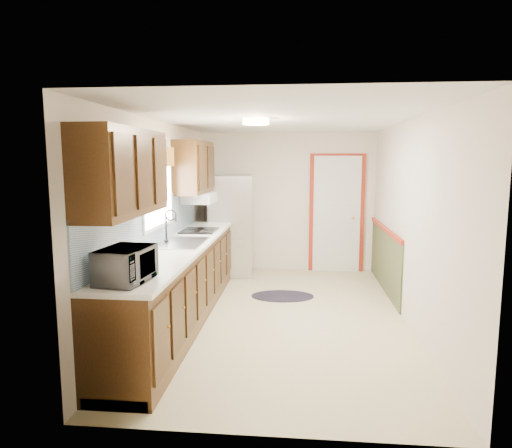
# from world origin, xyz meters

# --- Properties ---
(room_shell) EXTENTS (3.20, 5.20, 2.52)m
(room_shell) POSITION_xyz_m (0.00, 0.00, 1.20)
(room_shell) COLOR beige
(room_shell) RESTS_ON ground
(kitchen_run) EXTENTS (0.63, 4.00, 2.20)m
(kitchen_run) POSITION_xyz_m (-1.24, -0.29, 0.81)
(kitchen_run) COLOR #361F0C
(kitchen_run) RESTS_ON ground
(back_wall_trim) EXTENTS (1.12, 2.30, 2.08)m
(back_wall_trim) POSITION_xyz_m (0.99, 2.21, 0.89)
(back_wall_trim) COLOR maroon
(back_wall_trim) RESTS_ON ground
(ceiling_fixture) EXTENTS (0.30, 0.30, 0.06)m
(ceiling_fixture) POSITION_xyz_m (-0.30, -0.20, 2.36)
(ceiling_fixture) COLOR #FFD88C
(ceiling_fixture) RESTS_ON room_shell
(microwave) EXTENTS (0.33, 0.54, 0.35)m
(microwave) POSITION_xyz_m (-1.20, -1.95, 1.11)
(microwave) COLOR white
(microwave) RESTS_ON kitchen_run
(refrigerator) EXTENTS (0.78, 0.75, 1.67)m
(refrigerator) POSITION_xyz_m (-0.94, 2.05, 0.84)
(refrigerator) COLOR #B7B7BC
(refrigerator) RESTS_ON ground
(rug) EXTENTS (0.92, 0.63, 0.01)m
(rug) POSITION_xyz_m (-0.02, 0.84, 0.01)
(rug) COLOR black
(rug) RESTS_ON ground
(cooktop) EXTENTS (0.47, 0.57, 0.02)m
(cooktop) POSITION_xyz_m (-1.19, 0.75, 0.95)
(cooktop) COLOR black
(cooktop) RESTS_ON kitchen_run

